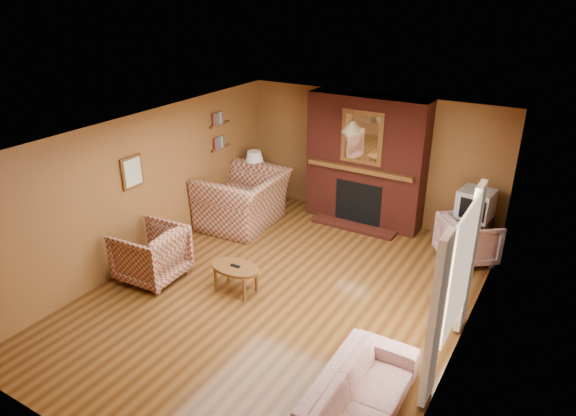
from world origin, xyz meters
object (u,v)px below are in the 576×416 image
Objects in this scene: fireplace at (365,162)px; floral_sofa at (357,399)px; plaid_loveseat at (244,199)px; plaid_armchair at (151,254)px; floral_armchair at (468,239)px; table_lamp at (254,165)px; side_table at (255,195)px; tv_stand at (471,234)px; crt_tv at (476,204)px; coffee_table at (235,270)px.

fireplace is 1.25× the size of floral_sofa.
plaid_armchair is (-0.10, -2.30, -0.08)m from plaid_loveseat.
floral_armchair is at bearing -3.22° from floral_sofa.
floral_sofa is 2.96× the size of table_lamp.
plaid_armchair is at bearing -87.18° from table_lamp.
fireplace is 2.35m from side_table.
table_lamp reaches higher than side_table.
side_table is at bearing -165.71° from fireplace.
table_lamp reaches higher than plaid_armchair.
plaid_armchair is at bearing -6.45° from plaid_loveseat.
fireplace is 3.86× the size of tv_stand.
floral_sofa reaches higher than side_table.
tv_stand is 1.07× the size of crt_tv.
plaid_loveseat is 2.30m from plaid_armchair.
floral_sofa is 2.50× the size of coffee_table.
side_table is 0.63m from table_lamp.
tv_stand is at bearing 127.55° from plaid_armchair.
coffee_table is 1.41× the size of side_table.
plaid_loveseat is 0.88m from table_lamp.
table_lamp is (0.00, 0.00, 0.63)m from side_table.
plaid_loveseat is at bearing 122.17° from coffee_table.
plaid_armchair is at bearing -137.68° from tv_stand.
fireplace reaches higher than plaid_armchair.
floral_armchair is 1.27× the size of table_lamp.
table_lamp reaches higher than tv_stand.
crt_tv is (2.68, 3.03, 0.51)m from coffee_table.
plaid_loveseat reaches higher than tv_stand.
floral_armchair reaches higher than floral_sofa.
table_lamp is at bearing 0.00° from side_table.
floral_sofa is 3.31× the size of crt_tv.
floral_sofa is 5.72m from table_lamp.
floral_sofa is (1.90, -4.57, -0.90)m from fireplace.
plaid_armchair reaches higher than tv_stand.
floral_sofa is at bearing -91.96° from crt_tv.
coffee_table is at bearing 95.22° from floral_armchair.
plaid_loveseat is 1.68× the size of plaid_armchair.
plaid_armchair is at bearing -164.73° from coffee_table.
plaid_armchair reaches higher than side_table.
coffee_table is at bearing -61.30° from table_lamp.
crt_tv is (4.15, 0.34, 0.59)m from side_table.
fireplace is 2.08m from crt_tv.
table_lamp is 4.16m from crt_tv.
table_lamp reaches higher than floral_armchair.
fireplace is 5.03m from floral_sofa.
side_table is at bearing -165.41° from plaid_loveseat.
floral_sofa is 5.68m from side_table.
plaid_armchair reaches higher than floral_sofa.
plaid_armchair is 5.04m from floral_armchair.
floral_armchair is 3.80m from coffee_table.
fireplace is 1.55× the size of plaid_loveseat.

